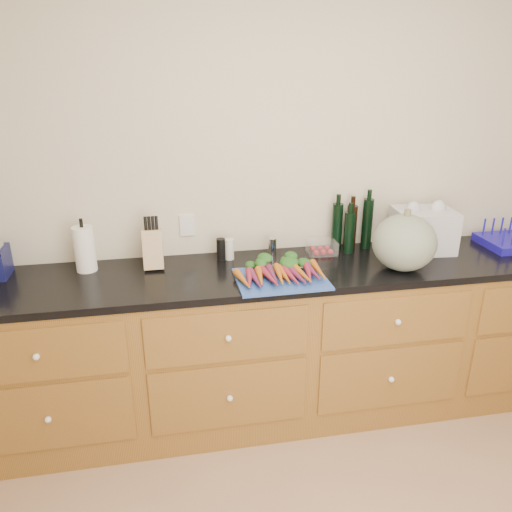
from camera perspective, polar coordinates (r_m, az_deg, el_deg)
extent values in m
cube|color=beige|center=(2.95, 3.67, 7.68)|extent=(4.10, 0.05, 2.60)
cube|color=brown|center=(2.99, 4.81, -9.88)|extent=(3.60, 0.60, 0.90)
cube|color=brown|center=(2.58, -23.75, -10.33)|extent=(0.82, 0.01, 0.28)
sphere|color=white|center=(2.57, -23.83, -10.51)|extent=(0.03, 0.03, 0.03)
cube|color=brown|center=(2.78, -22.61, -16.68)|extent=(0.82, 0.01, 0.38)
sphere|color=white|center=(2.77, -22.67, -16.88)|extent=(0.03, 0.03, 0.03)
cube|color=brown|center=(2.52, -3.22, -9.21)|extent=(0.82, 0.01, 0.28)
sphere|color=white|center=(2.50, -3.17, -9.39)|extent=(0.03, 0.03, 0.03)
cube|color=brown|center=(2.72, -3.06, -15.74)|extent=(0.82, 0.01, 0.38)
sphere|color=white|center=(2.71, -3.01, -15.95)|extent=(0.03, 0.03, 0.03)
cube|color=brown|center=(2.76, 15.80, -7.13)|extent=(0.82, 0.01, 0.28)
sphere|color=white|center=(2.75, 15.94, -7.28)|extent=(0.03, 0.03, 0.03)
cube|color=brown|center=(2.94, 15.08, -13.30)|extent=(0.82, 0.01, 0.38)
sphere|color=white|center=(2.93, 15.21, -13.47)|extent=(0.03, 0.03, 0.03)
cube|color=black|center=(2.78, 5.10, -1.57)|extent=(3.64, 0.62, 0.04)
cube|color=#294CA1|center=(2.59, 2.87, -2.64)|extent=(0.47, 0.36, 0.01)
cone|color=#BF6016|center=(2.52, -1.52, -2.62)|extent=(0.04, 0.20, 0.04)
cone|color=maroon|center=(2.53, -0.81, -2.56)|extent=(0.04, 0.20, 0.04)
cone|color=#672046|center=(2.53, -0.10, -2.51)|extent=(0.04, 0.20, 0.04)
cone|color=#BF6016|center=(2.54, 0.60, -2.46)|extent=(0.04, 0.20, 0.04)
cone|color=maroon|center=(2.54, 1.29, -2.40)|extent=(0.04, 0.20, 0.04)
cone|color=#672046|center=(2.55, 1.99, -2.35)|extent=(0.04, 0.20, 0.04)
cone|color=#BF6016|center=(2.56, 2.68, -2.30)|extent=(0.04, 0.20, 0.04)
ellipsoid|color=#1A4E1A|center=(2.67, -0.01, -1.01)|extent=(0.20, 0.12, 0.06)
cone|color=#BF6016|center=(2.56, 3.28, -2.25)|extent=(0.04, 0.20, 0.04)
cone|color=maroon|center=(2.57, 3.96, -2.20)|extent=(0.04, 0.20, 0.04)
cone|color=#672046|center=(2.58, 4.64, -2.14)|extent=(0.04, 0.20, 0.04)
cone|color=#BF6016|center=(2.59, 5.32, -2.09)|extent=(0.04, 0.20, 0.04)
cone|color=maroon|center=(2.59, 5.99, -2.03)|extent=(0.04, 0.20, 0.04)
cone|color=#672046|center=(2.60, 6.66, -1.98)|extent=(0.04, 0.20, 0.04)
cone|color=#BF6016|center=(2.61, 7.32, -1.93)|extent=(0.04, 0.20, 0.04)
ellipsoid|color=#1A4E1A|center=(2.71, 4.49, -0.69)|extent=(0.20, 0.12, 0.06)
ellipsoid|color=slate|center=(2.78, 16.58, 1.48)|extent=(0.34, 0.34, 0.31)
cylinder|color=white|center=(2.81, -19.00, 0.76)|extent=(0.11, 0.11, 0.25)
cube|color=tan|center=(2.77, -11.70, 0.79)|extent=(0.11, 0.11, 0.21)
cylinder|color=silver|center=(2.84, -3.06, 0.78)|extent=(0.05, 0.05, 0.12)
cylinder|color=black|center=(2.83, -4.03, 0.76)|extent=(0.05, 0.05, 0.13)
cylinder|color=silver|center=(2.88, 1.87, 1.01)|extent=(0.05, 0.05, 0.11)
cube|color=white|center=(2.95, 7.54, 0.99)|extent=(0.16, 0.13, 0.08)
cylinder|color=black|center=(3.00, 9.23, 3.30)|extent=(0.06, 0.06, 0.28)
cylinder|color=black|center=(3.04, 10.84, 3.27)|extent=(0.06, 0.06, 0.26)
cylinder|color=black|center=(3.06, 12.58, 3.63)|extent=(0.06, 0.06, 0.30)
cylinder|color=black|center=(2.97, 10.59, 2.66)|extent=(0.06, 0.06, 0.25)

